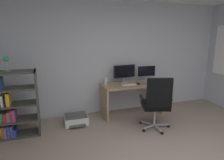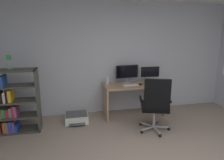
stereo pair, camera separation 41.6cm
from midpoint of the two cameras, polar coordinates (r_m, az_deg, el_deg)
The scene contains 11 objects.
wall_back at distance 4.84m, azimuth -1.98°, elevation 6.16°, with size 5.56×0.10×2.61m, color silver.
desk at distance 4.71m, azimuth 3.08°, elevation -3.52°, with size 1.38×0.63×0.75m.
monitor_main at distance 4.72m, azimuth 1.03°, elevation 2.25°, with size 0.54×0.18×0.42m.
monitor_secondary at distance 4.93m, azimuth 7.30°, elevation 2.32°, with size 0.49×0.18×0.38m.
keyboard at distance 4.56m, azimuth 2.16°, elevation -1.29°, with size 0.34×0.13×0.02m, color silver.
computer_mouse at distance 4.62m, azimuth 4.90°, elevation -1.06°, with size 0.06×0.10×0.03m, color black.
desktop_speaker at distance 4.58m, azimuth -4.41°, elevation -0.31°, with size 0.07×0.07×0.17m, color silver.
office_chair at distance 3.95m, azimuth 9.64°, elevation -6.10°, with size 0.66×0.67×1.11m.
bookshelf at distance 4.24m, azimuth -29.53°, elevation -6.87°, with size 0.80×0.36×1.24m.
desk_lamp at distance 4.04m, azimuth -30.52°, elevation 4.65°, with size 0.11×0.11×0.28m.
printer at distance 4.48m, azimuth -12.85°, elevation -10.90°, with size 0.49×0.47×0.19m.
Camera 1 is at (-1.53, -1.76, 1.91)m, focal length 32.20 mm.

